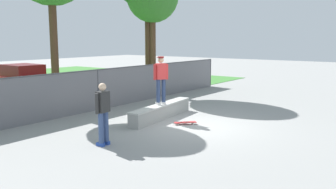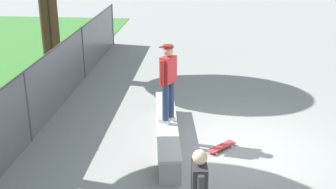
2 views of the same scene
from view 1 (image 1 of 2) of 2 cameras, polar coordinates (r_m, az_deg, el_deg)
name	(u,v)px [view 1 (image 1 of 2)]	position (r m, az deg, el deg)	size (l,w,h in m)	color
ground_plane	(197,126)	(12.99, 4.50, -4.92)	(80.00, 80.00, 0.00)	gray
concrete_ledge	(161,111)	(14.08, -1.03, -2.65)	(3.95, 0.96, 0.56)	#999993
skateboarder	(161,78)	(13.79, -1.12, 2.61)	(0.54, 0.41, 1.84)	beige
skateboard	(185,122)	(13.17, 2.72, -4.39)	(0.72, 0.69, 0.09)	red
chainlink_fence	(98,88)	(15.96, -10.87, 1.04)	(19.46, 0.07, 1.76)	#4C4C51
car_red	(22,79)	(21.61, -21.86, 2.22)	(2.16, 4.27, 1.66)	#B21E1E
bystander	(103,111)	(10.59, -10.11, -2.58)	(0.60, 0.30, 1.82)	#2647A5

